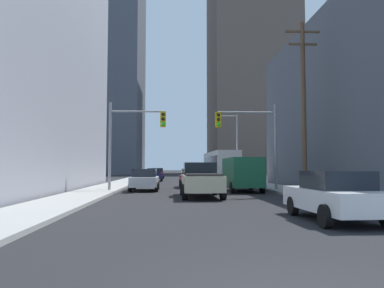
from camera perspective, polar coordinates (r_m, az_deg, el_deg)
The scene contains 16 objects.
sidewalk_left at distance 54.64m, azimuth -8.37°, elevation -5.17°, with size 2.72×160.00×0.15m, color #9E9E99.
sidewalk_right at distance 55.00m, azimuth 5.06°, elevation -5.19°, with size 2.72×160.00×0.15m, color #9E9E99.
city_bus at distance 43.59m, azimuth 4.39°, elevation -3.18°, with size 2.91×11.58×3.40m.
pickup_truck_beige at distance 20.56m, azimuth 1.37°, elevation -5.53°, with size 2.20×5.41×1.90m.
cargo_van_green at distance 25.43m, azimuth 7.68°, elevation -4.33°, with size 2.16×5.22×2.26m.
sedan_white at distance 12.29m, azimuth 21.08°, elevation -7.38°, with size 1.95×4.26×1.52m.
sedan_silver at distance 26.20m, azimuth -7.25°, elevation -5.44°, with size 1.95×4.21×1.52m.
sedan_red at distance 29.97m, azimuth -0.06°, elevation -5.23°, with size 1.95×4.23×1.52m.
sedan_navy at distance 43.85m, azimuth -5.81°, elevation -4.69°, with size 1.95×4.26×1.52m.
sedan_maroon at distance 54.55m, azimuth -5.32°, elevation -4.47°, with size 1.95×4.22×1.52m.
traffic_signal_near_left at distance 25.28m, azimuth -8.81°, elevation 1.93°, with size 3.82×0.44×6.00m.
traffic_signal_near_right at distance 25.73m, azimuth 8.77°, elevation 1.88°, with size 4.25×0.44×6.00m.
utility_pole_right at distance 24.17m, azimuth 16.74°, elevation 6.12°, with size 2.20×0.28×10.72m.
street_lamp_right at distance 41.18m, azimuth 6.41°, elevation 0.48°, with size 2.35×0.32×7.50m.
building_left_far_tower at distance 101.14m, azimuth -13.26°, elevation 16.02°, with size 19.11×26.21×70.80m, color #4C515B.
building_right_far_highrise at distance 104.58m, azimuth 8.96°, elevation 12.66°, with size 21.43×24.80×61.61m, color #66564C.
Camera 1 is at (-1.55, -4.40, 1.64)m, focal length 34.79 mm.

